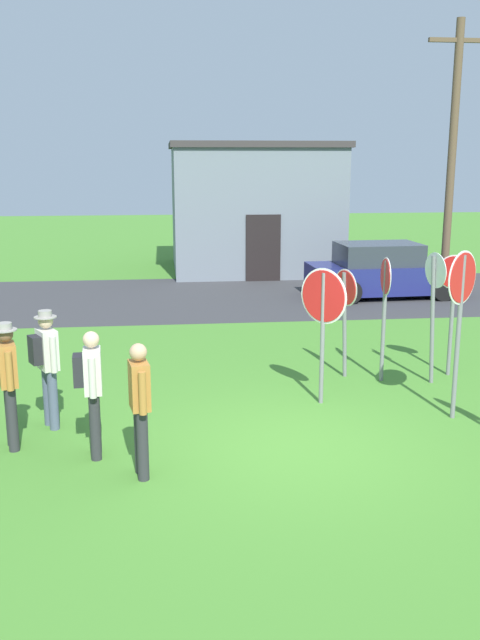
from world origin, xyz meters
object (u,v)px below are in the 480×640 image
stop_sign_nearest (385,299)px  person_with_sunhat (47,361)px  parked_car_on_street (384,272)px  stop_sign_center_cluster (453,296)px  person_in_teal (140,403)px  person_in_blue (92,385)px  stop_sign_rear_left (434,298)px  stop_sign_tallest (323,311)px  utility_pole (452,151)px  stop_sign_rear_right (345,305)px  stop_sign_far_back (461,305)px  person_holding_notes (8,378)px

stop_sign_nearest → person_with_sunhat: bearing=-163.5°
parked_car_on_street → stop_sign_center_cluster: (-1.09, -7.29, 0.76)m
person_with_sunhat → parked_car_on_street: bearing=49.2°
person_in_teal → person_in_blue: (-0.64, 0.66, 0.03)m
parked_car_on_street → stop_sign_rear_left: size_ratio=1.92×
stop_sign_center_cluster → stop_sign_tallest: bearing=-155.2°
utility_pole → person_in_teal: 15.27m
stop_sign_rear_right → stop_sign_center_cluster: (1.92, -0.10, 0.14)m
stop_sign_nearest → person_with_sunhat: stop_sign_nearest is taller
stop_sign_rear_right → person_in_teal: bearing=-133.5°
person_in_teal → parked_car_on_street: bearing=59.1°
person_with_sunhat → person_in_teal: size_ratio=1.03×
stop_sign_tallest → stop_sign_rear_right: stop_sign_tallest is taller
utility_pole → person_with_sunhat: (-10.15, -10.35, -3.00)m
person_with_sunhat → stop_sign_rear_left: bearing=12.5°
stop_sign_rear_right → person_in_teal: (-3.47, -3.65, -0.36)m
person_in_blue → parked_car_on_street: bearing=55.1°
parked_car_on_street → person_with_sunhat: size_ratio=2.52×
utility_pole → stop_sign_rear_right: 10.35m
stop_sign_tallest → person_in_teal: bearing=-139.8°
parked_car_on_street → stop_sign_center_cluster: bearing=-98.5°
stop_sign_tallest → stop_sign_far_back: size_ratio=0.86×
parked_car_on_street → stop_sign_nearest: size_ratio=2.01×
stop_sign_rear_right → stop_sign_far_back: bearing=-62.3°
stop_sign_rear_right → person_in_teal: stop_sign_rear_right is taller
person_in_blue → stop_sign_tallest: bearing=26.3°
parked_car_on_street → person_holding_notes: bearing=-130.1°
stop_sign_rear_left → person_holding_notes: (-6.62, -2.08, -0.53)m
stop_sign_far_back → stop_sign_nearest: 1.98m
parked_car_on_street → stop_sign_rear_left: 7.92m
stop_sign_rear_right → person_in_teal: size_ratio=1.15×
stop_sign_far_back → stop_sign_rear_left: bearing=81.0°
utility_pole → person_with_sunhat: utility_pole is taller
stop_sign_rear_right → stop_sign_center_cluster: bearing=-3.0°
stop_sign_rear_left → stop_sign_center_cluster: stop_sign_rear_left is taller
person_in_teal → person_holding_notes: bearing=149.0°
person_holding_notes → person_in_blue: size_ratio=1.03×
stop_sign_tallest → person_holding_notes: stop_sign_tallest is taller
stop_sign_far_back → person_in_blue: stop_sign_far_back is taller
utility_pole → person_with_sunhat: bearing=-134.4°
person_in_blue → stop_sign_far_back: bearing=9.0°
stop_sign_rear_left → person_holding_notes: stop_sign_rear_left is taller
stop_sign_nearest → utility_pole: bearing=61.8°
stop_sign_center_cluster → stop_sign_nearest: bearing=-172.0°
parked_car_on_street → stop_sign_rear_right: size_ratio=2.25×
person_in_teal → person_in_blue: same height
parked_car_on_street → person_holding_notes: 12.80m
stop_sign_rear_right → stop_sign_rear_left: 1.51m
stop_sign_rear_right → person_holding_notes: stop_sign_rear_right is taller
parked_car_on_street → utility_pole: bearing=28.9°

